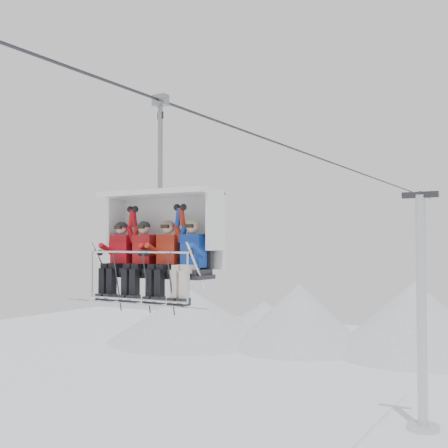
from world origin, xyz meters
The scene contains 7 objects.
lift_tower_right centered at (0.00, 22.00, 5.78)m, with size 2.00×1.80×13.48m.
haul_cable centered at (0.00, 0.00, 13.30)m, with size 0.06×0.06×50.00m, color #2F2E33.
chairlift_carrier centered at (0.00, -2.33, 10.69)m, with size 2.46×1.17×3.98m.
skier_far_left centered at (-0.89, -2.63, 10.22)m, with size 0.42×1.69×1.67m.
skier_center_left centered at (-0.32, -2.63, 10.22)m, with size 0.42×1.69×1.67m.
skier_center_right centered at (0.27, -2.63, 10.22)m, with size 0.42×1.69×1.67m.
skier_far_right centered at (0.83, -2.63, 10.22)m, with size 0.42×1.69×1.67m.
Camera 1 is at (6.66, -11.23, 10.46)m, focal length 45.00 mm.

